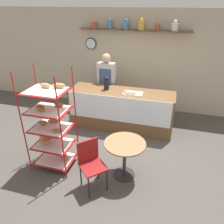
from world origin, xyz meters
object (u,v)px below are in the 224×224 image
(person_worker, at_px, (107,83))
(coffee_carafe, at_px, (106,83))
(cafe_table, at_px, (125,151))
(cafe_chair, at_px, (91,160))
(donut_tray_counter, at_px, (131,93))
(pastry_rack, at_px, (51,126))

(person_worker, bearing_deg, coffee_carafe, -72.88)
(person_worker, relative_size, coffee_carafe, 5.36)
(cafe_table, distance_m, cafe_chair, 0.61)
(donut_tray_counter, bearing_deg, pastry_rack, -123.53)
(person_worker, xyz_separation_m, cafe_chair, (0.52, -2.57, -0.40))
(pastry_rack, bearing_deg, donut_tray_counter, 56.47)
(person_worker, xyz_separation_m, coffee_carafe, (0.16, -0.51, 0.18))
(cafe_chair, bearing_deg, pastry_rack, 113.94)
(pastry_rack, height_order, cafe_chair, pastry_rack)
(pastry_rack, height_order, donut_tray_counter, pastry_rack)
(cafe_chair, bearing_deg, donut_tray_counter, 37.05)
(pastry_rack, height_order, person_worker, pastry_rack)
(cafe_table, xyz_separation_m, donut_tray_counter, (-0.24, 1.59, 0.44))
(donut_tray_counter, bearing_deg, cafe_chair, -97.02)
(donut_tray_counter, bearing_deg, cafe_table, -81.42)
(person_worker, xyz_separation_m, cafe_table, (1.00, -2.19, -0.40))
(pastry_rack, distance_m, person_worker, 2.28)
(pastry_rack, xyz_separation_m, cafe_chair, (0.85, -0.31, -0.32))
(person_worker, distance_m, donut_tray_counter, 0.97)
(person_worker, bearing_deg, donut_tray_counter, -38.18)
(coffee_carafe, relative_size, donut_tray_counter, 0.72)
(cafe_chair, bearing_deg, coffee_carafe, 54.08)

